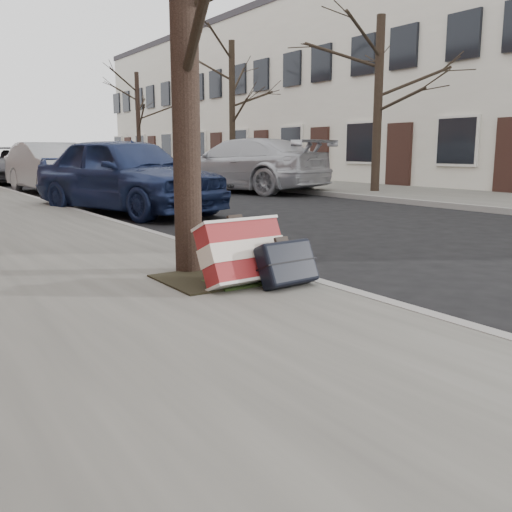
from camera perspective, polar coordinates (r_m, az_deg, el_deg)
ground at (r=5.45m, az=20.94°, el=-3.22°), size 120.00×120.00×0.00m
far_sidewalk at (r=21.79m, az=0.63°, el=7.43°), size 4.00×70.00×0.12m
house_far at (r=25.98m, az=9.58°, el=15.60°), size 6.70×40.00×7.20m
dirt_patch at (r=4.98m, az=-4.45°, el=-2.27°), size 0.85×0.85×0.02m
suitcase_red at (r=4.70m, az=-1.32°, el=0.36°), size 0.75×0.45×0.56m
suitcase_navy at (r=4.68m, az=3.11°, el=-0.69°), size 0.54×0.34×0.40m
car_near_front at (r=11.57m, az=-12.81°, el=7.95°), size 2.92×4.80×1.53m
car_near_mid at (r=17.80m, az=-19.66°, el=8.31°), size 1.90×4.56×1.47m
car_near_back at (r=23.85m, az=-23.77°, el=8.31°), size 3.61×5.36×1.36m
car_far_front at (r=17.24m, az=-1.32°, el=9.04°), size 3.87×5.86×1.58m
car_far_back at (r=24.36m, az=-11.68°, el=9.10°), size 2.47×4.48×1.44m
tree_far_a at (r=16.36m, az=12.09°, el=14.55°), size 0.24×0.24×4.65m
tree_far_b at (r=22.49m, az=-2.40°, el=14.26°), size 0.23×0.23×5.17m
tree_far_c at (r=31.01m, az=-11.69°, el=12.92°), size 0.23×0.23×5.06m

